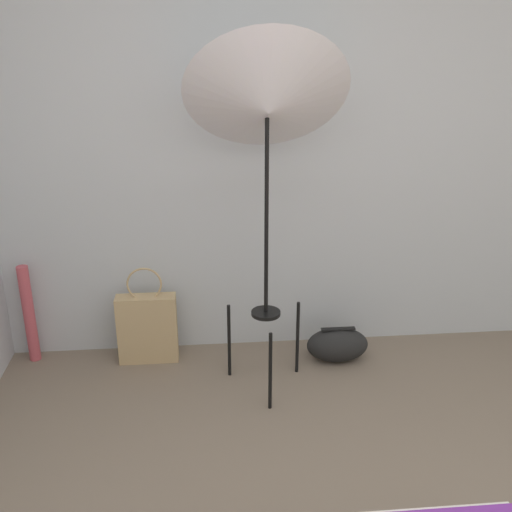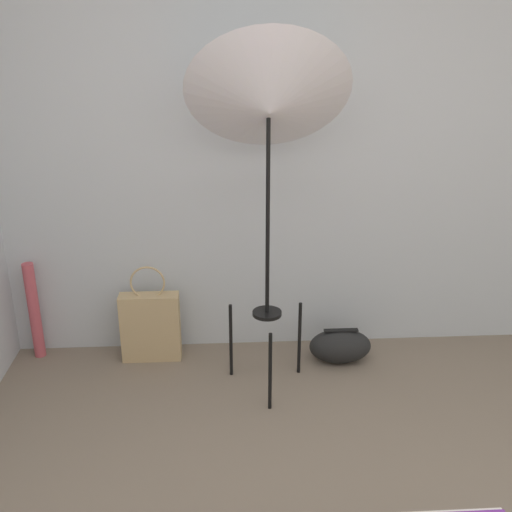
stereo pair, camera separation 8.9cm
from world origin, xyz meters
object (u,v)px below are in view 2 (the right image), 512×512
Objects in this scene: duffel_bag at (340,346)px; paper_roll at (34,311)px; photo_umbrella at (269,106)px; tote_bag at (151,326)px.

duffel_bag is 0.61× the size of paper_roll.
photo_umbrella reaches higher than tote_bag.
photo_umbrella reaches higher than paper_roll.
tote_bag is 1.63× the size of duffel_bag.
paper_roll is at bearing 174.42° from duffel_bag.
paper_roll reaches higher than tote_bag.
photo_umbrella is 1.56m from tote_bag.
duffel_bag is (1.16, -0.11, -0.12)m from tote_bag.
photo_umbrella is at bearing -16.23° from paper_roll.
duffel_bag is 1.90m from paper_roll.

